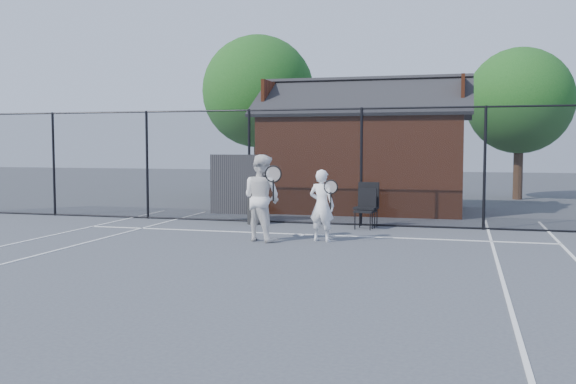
% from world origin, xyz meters
% --- Properties ---
extents(ground, '(80.00, 80.00, 0.00)m').
position_xyz_m(ground, '(0.00, 0.00, 0.00)').
color(ground, '#42454C').
rests_on(ground, ground).
extents(court_lines, '(11.02, 18.00, 0.01)m').
position_xyz_m(court_lines, '(0.00, -1.32, 0.01)').
color(court_lines, white).
rests_on(court_lines, ground).
extents(fence, '(22.04, 3.00, 3.00)m').
position_xyz_m(fence, '(-0.30, 5.00, 1.45)').
color(fence, black).
rests_on(fence, ground).
extents(clubhouse, '(6.50, 4.36, 4.19)m').
position_xyz_m(clubhouse, '(0.50, 9.00, 1.61)').
color(clubhouse, maroon).
rests_on(clubhouse, ground).
extents(tree_left, '(4.48, 4.48, 6.44)m').
position_xyz_m(tree_left, '(-4.50, 13.50, 4.19)').
color(tree_left, '#372816').
rests_on(tree_left, ground).
extents(tree_right, '(3.97, 3.97, 5.70)m').
position_xyz_m(tree_right, '(5.50, 14.50, 3.71)').
color(tree_right, '#372816').
rests_on(tree_right, ground).
extents(player_front, '(0.72, 0.56, 1.54)m').
position_xyz_m(player_front, '(0.61, 2.11, 0.77)').
color(player_front, white).
rests_on(player_front, ground).
extents(player_back, '(1.11, 1.01, 1.85)m').
position_xyz_m(player_back, '(-0.65, 1.85, 0.93)').
color(player_back, white).
rests_on(player_back, ground).
extents(chair_left, '(0.53, 0.54, 0.96)m').
position_xyz_m(chair_left, '(1.20, 4.35, 0.48)').
color(chair_left, black).
rests_on(chair_left, ground).
extents(chair_right, '(0.60, 0.62, 1.10)m').
position_xyz_m(chair_right, '(1.19, 4.60, 0.55)').
color(chair_right, black).
rests_on(chair_right, ground).
extents(waste_bin, '(0.49, 0.49, 0.69)m').
position_xyz_m(waste_bin, '(-1.67, 4.60, 0.34)').
color(waste_bin, '#242424').
rests_on(waste_bin, ground).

